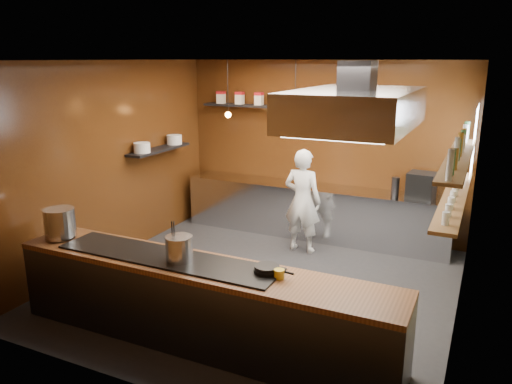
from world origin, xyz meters
The scene contains 26 objects.
floor centered at (0.00, 0.00, 0.00)m, with size 5.00×5.00×0.00m, color #232326.
back_wall centered at (0.00, 2.50, 1.50)m, with size 5.00×5.00×0.00m, color black.
left_wall centered at (-2.50, 0.00, 1.50)m, with size 5.00×5.00×0.00m, color black.
right_wall centered at (2.50, 0.00, 1.50)m, with size 5.00×5.00×0.00m, color brown.
ceiling centered at (0.00, 0.00, 3.00)m, with size 5.00×5.00×0.00m, color silver.
window_pane centered at (2.45, 1.70, 1.90)m, with size 1.00×1.00×0.00m, color white.
prep_counter centered at (0.00, 2.17, 0.45)m, with size 4.60×0.65×0.90m, color silver.
pass_counter centered at (0.00, -1.60, 0.47)m, with size 4.40×0.72×0.94m.
tin_shelf centered at (-0.90, 2.36, 2.20)m, with size 2.60×0.26×0.04m, color black.
plate_shelf centered at (-2.34, 1.00, 1.55)m, with size 0.30×1.40×0.04m, color black.
bottle_shelf_upper centered at (2.34, 0.30, 1.92)m, with size 0.26×2.80×0.04m, color brown.
bottle_shelf_lower centered at (2.34, 0.30, 1.45)m, with size 0.26×2.80×0.04m, color brown.
extractor_hood centered at (1.30, -0.40, 2.51)m, with size 1.20×2.00×0.72m.
pendant_left centered at (-1.40, 1.70, 2.15)m, with size 0.10×0.10×0.95m.
pendant_right centered at (-0.20, 1.70, 2.15)m, with size 0.10×0.10×0.95m.
storage_tins centered at (-0.75, 2.36, 2.33)m, with size 2.43×0.13×0.22m.
plate_stacks centered at (-2.34, 1.00, 1.65)m, with size 0.26×1.16×0.16m.
bottles centered at (2.34, 0.30, 2.06)m, with size 0.06×2.66×0.24m.
wine_glasses centered at (2.34, 0.30, 1.53)m, with size 0.07×2.37×0.13m.
stockpot_large centered at (-1.91, -1.63, 1.12)m, with size 0.36×0.36×0.35m, color #B1B4B8.
stockpot_small centered at (-0.21, -1.63, 1.08)m, with size 0.29×0.29×0.27m, color silver.
utensil_crock centered at (-0.31, -1.58, 1.03)m, with size 0.14×0.14×0.18m, color #B6B9BE.
frying_pan centered at (0.76, -1.50, 0.97)m, with size 0.44×0.27×0.07m.
butter_jar centered at (0.91, -1.55, 0.97)m, with size 0.11×0.11×0.09m, color gold.
espresso_machine centered at (1.75, 2.18, 1.10)m, with size 0.41×0.39×0.41m, color black.
chef centered at (0.06, 1.44, 0.83)m, with size 0.61×0.40×1.67m, color white.
Camera 1 is at (2.64, -5.75, 3.02)m, focal length 35.00 mm.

